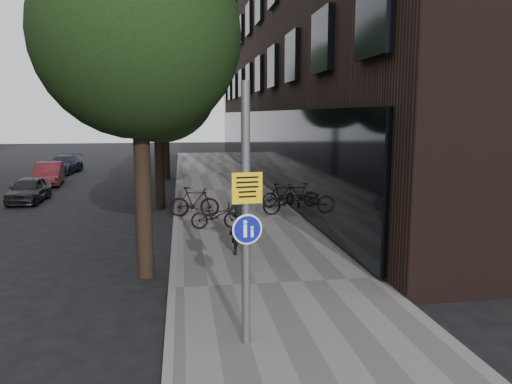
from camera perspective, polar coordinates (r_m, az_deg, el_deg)
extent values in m
plane|color=black|center=(7.75, 5.82, -19.17)|extent=(120.00, 120.00, 0.00)
cube|color=slate|center=(17.12, -1.63, -3.21)|extent=(4.50, 60.00, 0.12)
cube|color=slate|center=(17.00, -9.19, -3.39)|extent=(0.15, 60.00, 0.13)
cube|color=black|center=(30.87, 11.65, 18.68)|extent=(12.00, 40.00, 18.00)
cylinder|color=black|center=(11.34, -12.71, -1.71)|extent=(0.36, 0.36, 3.20)
sphere|color=black|center=(11.28, -13.37, 17.10)|extent=(4.40, 4.40, 4.40)
sphere|color=black|center=(11.95, -10.92, 11.88)|extent=(2.64, 2.64, 2.64)
cylinder|color=black|center=(19.75, -10.95, 2.77)|extent=(0.36, 0.36, 3.20)
sphere|color=black|center=(19.71, -11.27, 13.53)|extent=(5.00, 5.00, 5.00)
sphere|color=black|center=(20.44, -9.94, 10.58)|extent=(3.00, 3.00, 3.00)
cylinder|color=black|center=(28.71, -10.21, 4.64)|extent=(0.36, 0.36, 3.20)
sphere|color=black|center=(28.68, -10.42, 12.03)|extent=(5.00, 5.00, 5.00)
sphere|color=black|center=(29.43, -9.52, 10.02)|extent=(3.00, 3.00, 3.00)
cylinder|color=#595B5E|center=(7.48, -1.17, -2.83)|extent=(0.13, 0.13, 4.00)
cube|color=gold|center=(7.41, -1.18, 0.54)|extent=(0.46, 0.09, 0.46)
cylinder|color=navy|center=(7.52, -1.17, -4.16)|extent=(0.41, 0.07, 0.41)
cylinder|color=white|center=(7.52, -1.17, -4.16)|extent=(0.46, 0.08, 0.46)
imported|color=black|center=(12.57, -1.80, -3.44)|extent=(0.63, 0.42, 1.68)
imported|color=black|center=(17.72, 3.77, -0.97)|extent=(1.93, 0.74, 1.00)
imported|color=black|center=(19.08, 2.93, -0.37)|extent=(1.58, 0.63, 0.92)
imported|color=black|center=(15.57, -4.62, -2.71)|extent=(1.55, 0.57, 0.81)
imported|color=black|center=(17.43, -7.05, -1.12)|extent=(1.79, 0.79, 1.04)
imported|color=black|center=(22.84, -24.54, 0.24)|extent=(1.27, 3.14, 1.07)
imported|color=#58191F|center=(28.01, -22.59, 1.92)|extent=(1.70, 3.71, 1.18)
imported|color=black|center=(33.35, -21.11, 2.96)|extent=(1.97, 3.99, 1.12)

